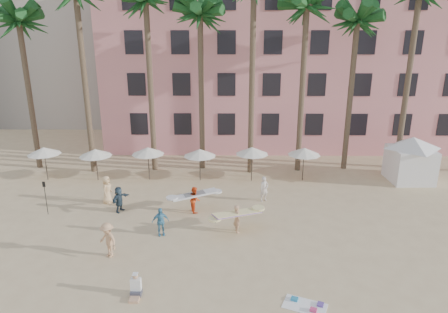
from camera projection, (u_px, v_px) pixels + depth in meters
name	position (u px, v px, depth m)	size (l,w,h in m)	color
ground	(203.00, 273.00, 19.29)	(120.00, 120.00, 0.00)	#D1B789
pink_hotel	(284.00, 62.00, 41.58)	(35.00, 14.00, 16.00)	pink
palm_row	(220.00, 5.00, 29.67)	(44.40, 5.40, 16.30)	brown
umbrella_row	(174.00, 152.00, 30.54)	(22.50, 2.70, 2.73)	#332B23
cabana	(411.00, 155.00, 30.51)	(4.60, 4.60, 3.50)	white
beach_towel	(306.00, 305.00, 16.94)	(2.05, 1.62, 0.14)	white
carrier_yellow	(237.00, 217.00, 22.92)	(2.91, 2.10, 1.68)	tan
carrier_white	(195.00, 198.00, 25.53)	(3.02, 1.77, 1.69)	#EE4919
beachgoers	(133.00, 210.00, 23.96)	(11.37, 8.18, 1.92)	tan
paddle	(45.00, 194.00, 24.99)	(0.18, 0.04, 2.23)	black
seated_man	(136.00, 288.00, 17.51)	(0.47, 0.82, 1.06)	#3F3F4C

